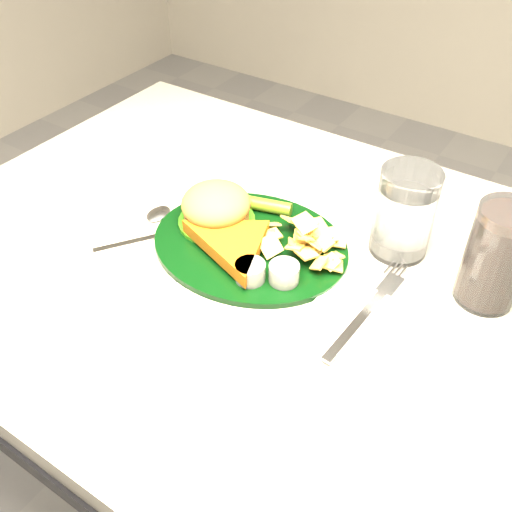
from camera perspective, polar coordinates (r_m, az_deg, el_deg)
The scene contains 7 objects.
ground at distance 1.45m, azimuth 2.34°, elevation -24.17°, with size 4.00×4.00×0.00m, color #959598.
table at distance 1.12m, azimuth 2.87°, elevation -15.97°, with size 1.20×0.80×0.75m, color #9D988E, non-canonical shape.
dinner_plate at distance 0.85m, azimuth -0.62°, elevation 2.69°, with size 0.31×0.25×0.07m, color black, non-canonical shape.
water_glass at distance 0.85m, azimuth 14.64°, elevation 4.23°, with size 0.09×0.09×0.14m, color silver.
cola_glass at distance 0.81m, azimuth 22.93°, elevation -0.04°, with size 0.08×0.08×0.15m, color black.
fork_napkin at distance 0.77m, azimuth 10.28°, elevation -6.34°, with size 0.15×0.19×0.01m, color white, non-canonical shape.
spoon at distance 0.90m, azimuth -12.42°, elevation 1.47°, with size 0.04×0.16×0.01m, color white, non-canonical shape.
Camera 1 is at (0.29, -0.54, 1.31)m, focal length 40.00 mm.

